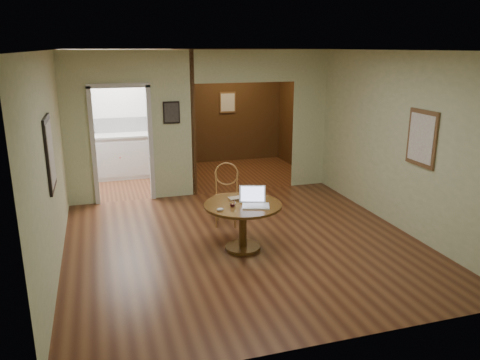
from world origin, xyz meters
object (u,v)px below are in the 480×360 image
object	(u,v)px
open_laptop	(254,200)
closed_laptop	(242,199)
dining_table	(243,216)
chair	(226,190)

from	to	relation	value
open_laptop	closed_laptop	bearing A→B (deg)	126.09
dining_table	open_laptop	size ratio (longest dim) A/B	2.55
chair	closed_laptop	world-z (taller)	chair
dining_table	open_laptop	distance (m)	0.29
chair	closed_laptop	xyz separation A→B (m)	(-0.01, -0.87, 0.14)
dining_table	chair	world-z (taller)	chair
open_laptop	closed_laptop	distance (m)	0.30
closed_laptop	open_laptop	bearing A→B (deg)	-79.03
chair	closed_laptop	bearing A→B (deg)	-71.47
chair	open_laptop	world-z (taller)	chair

